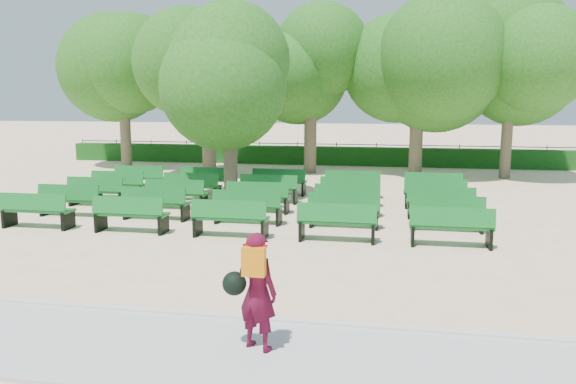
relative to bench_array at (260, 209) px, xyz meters
name	(u,v)px	position (x,y,z in m)	size (l,w,h in m)	color
ground	(246,226)	(0.05, -1.81, -0.09)	(120.00, 120.00, 0.00)	beige
paving	(107,345)	(0.05, -9.21, -0.06)	(30.00, 2.20, 0.06)	#BBBAB6
curb	(144,312)	(0.05, -8.06, -0.04)	(30.00, 0.12, 0.10)	silver
hedge	(316,156)	(0.05, 12.19, 0.36)	(26.00, 0.70, 0.90)	#144C15
fence	(317,163)	(0.05, 12.59, -0.09)	(26.00, 0.10, 1.02)	black
tree_line	(304,175)	(0.05, 8.19, -0.09)	(21.80, 6.80, 7.04)	#28671B
bench_array	(260,209)	(0.00, 0.00, 0.00)	(1.87, 0.69, 1.16)	#126B23
tree_among	(229,73)	(-1.27, 1.37, 3.97)	(4.45, 4.45, 6.09)	brown
person	(255,289)	(2.06, -9.02, 0.78)	(0.79, 0.57, 1.57)	#4E0B21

